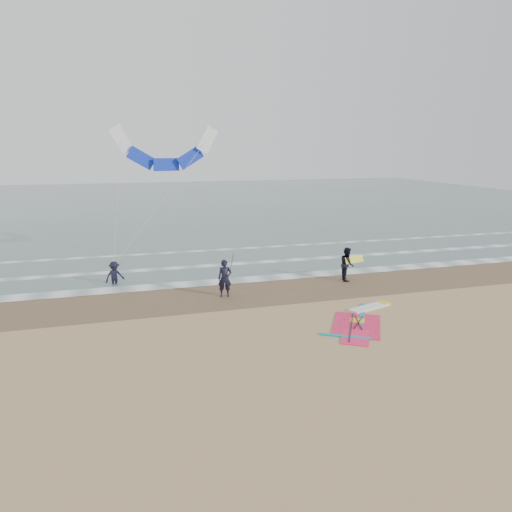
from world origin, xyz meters
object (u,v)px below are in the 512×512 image
object	(u,v)px
person_wading	(114,270)
person_walking	(347,264)
windsurf_rig	(361,320)
surf_kite	(166,152)
person_standing	(225,278)

from	to	relation	value
person_wading	person_walking	bearing A→B (deg)	-36.97
windsurf_rig	person_wading	world-z (taller)	person_wading
person_wading	surf_kite	distance (m)	8.40
person_standing	surf_kite	distance (m)	10.32
windsurf_rig	person_wading	distance (m)	13.84
windsurf_rig	surf_kite	distance (m)	16.47
person_wading	person_standing	bearing A→B (deg)	-59.22
windsurf_rig	person_walking	bearing A→B (deg)	69.42
person_standing	person_walking	world-z (taller)	person_standing
person_standing	person_wading	world-z (taller)	person_standing
surf_kite	person_standing	bearing A→B (deg)	-75.35
person_wading	surf_kite	xyz separation A→B (m)	(3.47, 4.20, 6.39)
person_walking	windsurf_rig	bearing A→B (deg)	174.60
person_standing	person_walking	distance (m)	7.50
person_standing	person_wading	size ratio (longest dim) A/B	1.15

